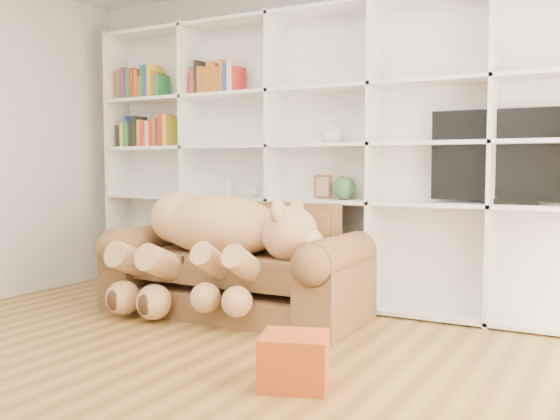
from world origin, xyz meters
The scene contains 14 objects.
floor centered at (0.00, 0.00, 0.00)m, with size 5.00×5.00×0.00m, color brown.
wall_back centered at (0.00, 2.50, 1.35)m, with size 5.00×0.02×2.70m, color silver.
bookshelf centered at (-0.24, 2.36, 1.31)m, with size 4.43×0.35×2.40m.
sofa centered at (-0.46, 1.71, 0.32)m, with size 2.00×0.86×0.84m.
teddy_bear centered at (-0.54, 1.55, 0.59)m, with size 1.56×0.84×0.91m.
throw_pillow centered at (-0.92, 1.86, 0.60)m, with size 0.35×0.11×0.35m, color maroon.
gift_box centered at (0.68, 0.50, 0.14)m, with size 0.34×0.32×0.27m, color #B24017.
tv centered at (1.44, 2.35, 1.20)m, with size 1.13×0.18×0.67m.
picture_frame centered at (0.00, 2.30, 0.97)m, with size 0.15×0.03×0.19m, color brown.
green_vase centered at (0.19, 2.30, 0.96)m, with size 0.19×0.19×0.19m, color #2D5835.
figurine_tall centered at (-0.92, 2.30, 0.94)m, with size 0.07×0.07×0.14m, color beige.
figurine_short centered at (-0.93, 2.30, 0.92)m, with size 0.07×0.07×0.11m, color beige.
snow_globe centered at (-0.65, 2.30, 0.92)m, with size 0.10×0.10×0.10m, color silver.
shelf_vase centered at (0.07, 2.30, 1.41)m, with size 0.17×0.17×0.18m, color beige.
Camera 1 is at (2.14, -2.27, 1.13)m, focal length 40.00 mm.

